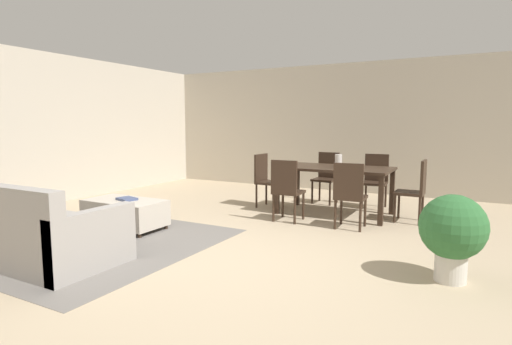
% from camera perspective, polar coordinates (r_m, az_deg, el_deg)
% --- Properties ---
extents(ground_plane, '(10.80, 10.80, 0.00)m').
position_cam_1_polar(ground_plane, '(4.51, -4.09, -11.83)').
color(ground_plane, tan).
extents(wall_back, '(9.00, 0.12, 2.70)m').
position_cam_1_polar(wall_back, '(8.90, 13.57, 6.04)').
color(wall_back, '#BCB2A0').
rests_on(wall_back, ground_plane).
extents(wall_left, '(0.12, 11.00, 2.70)m').
position_cam_1_polar(wall_left, '(7.95, -30.56, 5.21)').
color(wall_left, '#BCB2A0').
rests_on(wall_left, ground_plane).
extents(area_rug, '(3.00, 2.80, 0.01)m').
position_cam_1_polar(area_rug, '(5.54, -22.71, -8.77)').
color(area_rug, slate).
rests_on(area_rug, ground_plane).
extents(couch, '(2.08, 0.97, 0.86)m').
position_cam_1_polar(couch, '(5.05, -29.28, -7.29)').
color(couch, gray).
rests_on(couch, ground_plane).
extents(ottoman_table, '(1.11, 0.60, 0.40)m').
position_cam_1_polar(ottoman_table, '(5.93, -17.78, -5.29)').
color(ottoman_table, '#B7AD9E').
rests_on(ottoman_table, ground_plane).
extents(dining_table, '(1.75, 0.96, 0.76)m').
position_cam_1_polar(dining_table, '(6.61, 10.91, 0.02)').
color(dining_table, '#332319').
rests_on(dining_table, ground_plane).
extents(dining_chair_near_left, '(0.41, 0.41, 0.92)m').
position_cam_1_polar(dining_chair_near_left, '(6.02, 4.27, -2.02)').
color(dining_chair_near_left, '#332319').
rests_on(dining_chair_near_left, ground_plane).
extents(dining_chair_near_right, '(0.42, 0.42, 0.92)m').
position_cam_1_polar(dining_chair_near_right, '(5.71, 12.92, -2.65)').
color(dining_chair_near_right, '#332319').
rests_on(dining_chair_near_right, ground_plane).
extents(dining_chair_far_left, '(0.42, 0.42, 0.92)m').
position_cam_1_polar(dining_chair_far_left, '(7.59, 9.83, -0.26)').
color(dining_chair_far_left, '#332319').
rests_on(dining_chair_far_left, ground_plane).
extents(dining_chair_far_right, '(0.42, 0.42, 0.92)m').
position_cam_1_polar(dining_chair_far_right, '(7.34, 16.31, -0.67)').
color(dining_chair_far_right, '#332319').
rests_on(dining_chair_far_right, ground_plane).
extents(dining_chair_head_east, '(0.40, 0.40, 0.92)m').
position_cam_1_polar(dining_chair_head_east, '(6.40, 21.38, -1.94)').
color(dining_chair_head_east, '#332319').
rests_on(dining_chair_head_east, ground_plane).
extents(dining_chair_head_west, '(0.42, 0.42, 0.92)m').
position_cam_1_polar(dining_chair_head_west, '(7.10, 1.36, -0.65)').
color(dining_chair_head_west, '#332319').
rests_on(dining_chair_head_west, ground_plane).
extents(vase_centerpiece, '(0.11, 0.11, 0.21)m').
position_cam_1_polar(vase_centerpiece, '(6.54, 11.42, 1.60)').
color(vase_centerpiece, silver).
rests_on(vase_centerpiece, dining_table).
extents(book_on_ottoman, '(0.30, 0.26, 0.03)m').
position_cam_1_polar(book_on_ottoman, '(5.88, -17.56, -3.53)').
color(book_on_ottoman, '#3F4C72').
rests_on(book_on_ottoman, ottoman_table).
extents(potted_plant, '(0.59, 0.59, 0.81)m').
position_cam_1_polar(potted_plant, '(4.15, 25.73, -7.30)').
color(potted_plant, beige).
rests_on(potted_plant, ground_plane).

